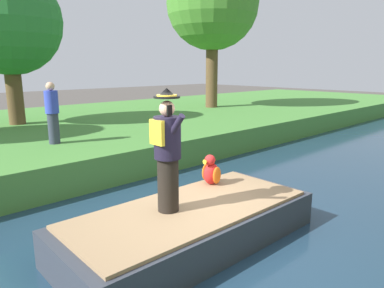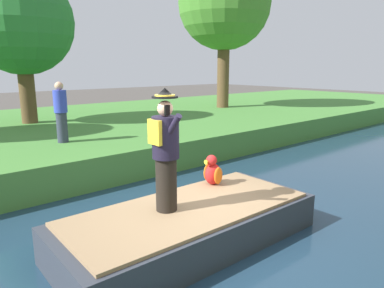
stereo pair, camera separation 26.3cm
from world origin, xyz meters
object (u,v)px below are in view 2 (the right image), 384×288
at_px(boat, 189,225).
at_px(tree_slender, 21,23).
at_px(parrot_plush, 213,172).
at_px(tree_tall, 224,4).
at_px(person_pirate, 166,151).
at_px(person_bystander, 61,112).

relative_size(boat, tree_slender, 0.81).
xyz_separation_m(parrot_plush, tree_tall, (-7.92, 8.28, 4.81)).
xyz_separation_m(person_pirate, tree_slender, (-9.29, 0.77, 2.67)).
distance_m(parrot_plush, tree_tall, 12.42).
bearing_deg(person_pirate, tree_slender, 173.34).
distance_m(boat, parrot_plush, 1.28).
distance_m(tree_slender, tree_tall, 9.04).
xyz_separation_m(tree_slender, person_bystander, (4.10, -0.37, -2.62)).
bearing_deg(tree_tall, person_bystander, -71.21).
height_order(tree_slender, tree_tall, tree_tall).
bearing_deg(tree_slender, parrot_plush, 3.83).
distance_m(boat, tree_tall, 13.67).
bearing_deg(parrot_plush, person_pirate, -73.19).
bearing_deg(person_pirate, person_bystander, 173.65).
relative_size(parrot_plush, tree_tall, 0.08).
distance_m(person_pirate, parrot_plush, 1.58).
bearing_deg(parrot_plush, person_bystander, -168.59).
bearing_deg(person_bystander, parrot_plush, 11.41).
relative_size(parrot_plush, tree_slender, 0.11).
height_order(boat, tree_slender, tree_slender).
distance_m(person_pirate, tree_slender, 9.69).
xyz_separation_m(parrot_plush, tree_slender, (-8.87, -0.59, 3.35)).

